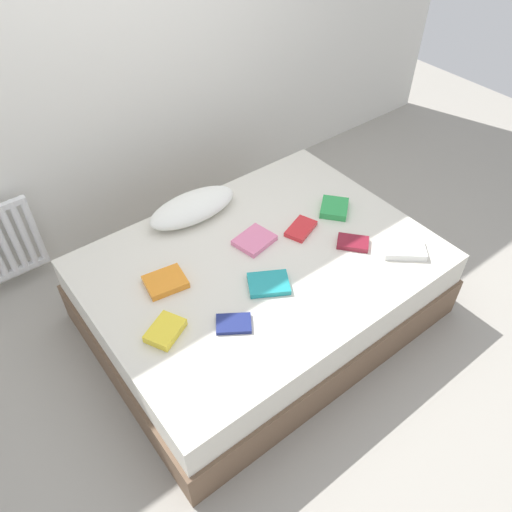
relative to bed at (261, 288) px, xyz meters
name	(u,v)px	position (x,y,z in m)	size (l,w,h in m)	color
ground_plane	(261,313)	(0.00, 0.00, -0.25)	(8.00, 8.00, 0.00)	#9E998E
back_wall	(126,31)	(0.00, 1.35, 1.15)	(6.00, 0.10, 2.80)	silver
bed	(261,288)	(0.00, 0.00, 0.00)	(2.00, 1.50, 0.50)	brown
radiator	(3,243)	(-1.14, 1.20, 0.14)	(0.45, 0.04, 0.55)	white
pillow	(193,207)	(-0.10, 0.57, 0.32)	(0.60, 0.27, 0.13)	white
textbook_pink	(254,240)	(0.05, 0.13, 0.27)	(0.22, 0.18, 0.03)	pink
textbook_navy	(234,324)	(-0.41, -0.30, 0.26)	(0.18, 0.12, 0.02)	navy
textbook_maroon	(353,243)	(0.51, -0.24, 0.27)	(0.18, 0.12, 0.03)	maroon
textbook_green	(334,208)	(0.64, 0.06, 0.27)	(0.20, 0.17, 0.04)	green
textbook_red	(301,229)	(0.34, 0.04, 0.27)	(0.21, 0.13, 0.03)	red
textbook_teal	(269,284)	(-0.10, -0.20, 0.27)	(0.22, 0.17, 0.03)	teal
textbook_white	(404,248)	(0.70, -0.46, 0.27)	(0.24, 0.17, 0.04)	white
textbook_orange	(165,282)	(-0.55, 0.16, 0.27)	(0.22, 0.18, 0.04)	orange
textbook_yellow	(165,331)	(-0.72, -0.13, 0.27)	(0.19, 0.14, 0.04)	yellow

